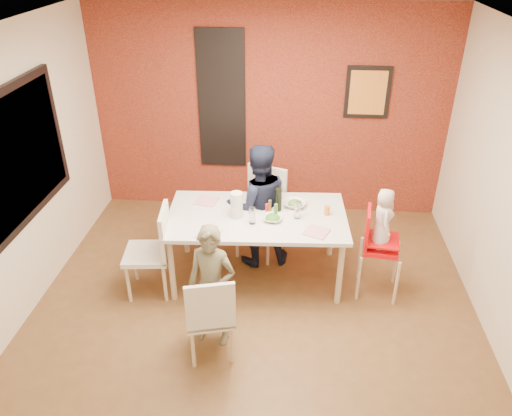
# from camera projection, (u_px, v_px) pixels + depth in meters

# --- Properties ---
(ground) EXTENTS (4.50, 4.50, 0.00)m
(ground) POSITION_uv_depth(u_px,v_px,m) (253.00, 313.00, 5.05)
(ground) COLOR brown
(ground) RESTS_ON ground
(ceiling) EXTENTS (4.50, 4.50, 0.02)m
(ceiling) POSITION_uv_depth(u_px,v_px,m) (253.00, 36.00, 3.72)
(ceiling) COLOR white
(ceiling) RESTS_ON wall_back
(wall_back) EXTENTS (4.50, 0.02, 2.70)m
(wall_back) POSITION_uv_depth(u_px,v_px,m) (269.00, 112.00, 6.34)
(wall_back) COLOR beige
(wall_back) RESTS_ON ground
(wall_front) EXTENTS (4.50, 0.02, 2.70)m
(wall_front) POSITION_uv_depth(u_px,v_px,m) (211.00, 410.00, 2.44)
(wall_front) COLOR beige
(wall_front) RESTS_ON ground
(wall_left) EXTENTS (0.02, 4.50, 2.70)m
(wall_left) POSITION_uv_depth(u_px,v_px,m) (8.00, 185.00, 4.56)
(wall_left) COLOR beige
(wall_left) RESTS_ON ground
(brick_accent_wall) EXTENTS (4.50, 0.02, 2.70)m
(brick_accent_wall) POSITION_uv_depth(u_px,v_px,m) (269.00, 113.00, 6.32)
(brick_accent_wall) COLOR maroon
(brick_accent_wall) RESTS_ON ground
(picture_window_frame) EXTENTS (0.05, 1.70, 1.30)m
(picture_window_frame) POSITION_uv_depth(u_px,v_px,m) (17.00, 156.00, 4.63)
(picture_window_frame) COLOR black
(picture_window_frame) RESTS_ON wall_left
(picture_window_pane) EXTENTS (0.02, 1.55, 1.15)m
(picture_window_pane) POSITION_uv_depth(u_px,v_px,m) (19.00, 156.00, 4.63)
(picture_window_pane) COLOR black
(picture_window_pane) RESTS_ON wall_left
(glassblock_strip) EXTENTS (0.55, 0.03, 1.70)m
(glassblock_strip) POSITION_uv_depth(u_px,v_px,m) (222.00, 101.00, 6.28)
(glassblock_strip) COLOR silver
(glassblock_strip) RESTS_ON wall_back
(glassblock_surround) EXTENTS (0.60, 0.03, 1.76)m
(glassblock_surround) POSITION_uv_depth(u_px,v_px,m) (222.00, 101.00, 6.28)
(glassblock_surround) COLOR black
(glassblock_surround) RESTS_ON wall_back
(art_print_frame) EXTENTS (0.54, 0.03, 0.64)m
(art_print_frame) POSITION_uv_depth(u_px,v_px,m) (368.00, 92.00, 6.07)
(art_print_frame) COLOR black
(art_print_frame) RESTS_ON wall_back
(art_print_canvas) EXTENTS (0.44, 0.01, 0.54)m
(art_print_canvas) POSITION_uv_depth(u_px,v_px,m) (368.00, 93.00, 6.05)
(art_print_canvas) COLOR gold
(art_print_canvas) RESTS_ON wall_back
(dining_table) EXTENTS (1.92, 1.14, 0.78)m
(dining_table) POSITION_uv_depth(u_px,v_px,m) (257.00, 221.00, 5.25)
(dining_table) COLOR silver
(dining_table) RESTS_ON ground
(chair_near) EXTENTS (0.51, 0.51, 0.90)m
(chair_near) POSITION_uv_depth(u_px,v_px,m) (210.00, 314.00, 4.29)
(chair_near) COLOR silver
(chair_near) RESTS_ON ground
(chair_far) EXTENTS (0.61, 0.61, 1.03)m
(chair_far) POSITION_uv_depth(u_px,v_px,m) (263.00, 206.00, 5.79)
(chair_far) COLOR silver
(chair_far) RESTS_ON ground
(chair_left) EXTENTS (0.50, 0.50, 0.98)m
(chair_left) POSITION_uv_depth(u_px,v_px,m) (155.00, 247.00, 5.11)
(chair_left) COLOR silver
(chair_left) RESTS_ON ground
(high_chair) EXTENTS (0.46, 0.46, 0.97)m
(high_chair) POSITION_uv_depth(u_px,v_px,m) (377.00, 244.00, 5.09)
(high_chair) COLOR red
(high_chair) RESTS_ON ground
(child_near) EXTENTS (0.49, 0.36, 1.22)m
(child_near) POSITION_uv_depth(u_px,v_px,m) (212.00, 287.00, 4.45)
(child_near) COLOR brown
(child_near) RESTS_ON ground
(child_far) EXTENTS (0.82, 0.70, 1.44)m
(child_far) POSITION_uv_depth(u_px,v_px,m) (258.00, 206.00, 5.50)
(child_far) COLOR black
(child_far) RESTS_ON ground
(toddler) EXTENTS (0.22, 0.32, 0.64)m
(toddler) POSITION_uv_depth(u_px,v_px,m) (383.00, 219.00, 4.93)
(toddler) COLOR beige
(toddler) RESTS_ON high_chair
(plate_near_left) EXTENTS (0.25, 0.25, 0.01)m
(plate_near_left) POSITION_uv_depth(u_px,v_px,m) (208.00, 234.00, 4.89)
(plate_near_left) COLOR white
(plate_near_left) RESTS_ON dining_table
(plate_far_mid) EXTENTS (0.25, 0.25, 0.01)m
(plate_far_mid) POSITION_uv_depth(u_px,v_px,m) (266.00, 199.00, 5.51)
(plate_far_mid) COLOR white
(plate_far_mid) RESTS_ON dining_table
(plate_near_right) EXTENTS (0.29, 0.29, 0.01)m
(plate_near_right) POSITION_uv_depth(u_px,v_px,m) (316.00, 232.00, 4.92)
(plate_near_right) COLOR white
(plate_near_right) RESTS_ON dining_table
(plate_far_left) EXTENTS (0.27, 0.27, 0.01)m
(plate_far_left) POSITION_uv_depth(u_px,v_px,m) (206.00, 201.00, 5.47)
(plate_far_left) COLOR white
(plate_far_left) RESTS_ON dining_table
(salad_bowl_a) EXTENTS (0.21, 0.21, 0.05)m
(salad_bowl_a) POSITION_uv_depth(u_px,v_px,m) (273.00, 218.00, 5.11)
(salad_bowl_a) COLOR white
(salad_bowl_a) RESTS_ON dining_table
(salad_bowl_b) EXTENTS (0.28, 0.28, 0.06)m
(salad_bowl_b) POSITION_uv_depth(u_px,v_px,m) (295.00, 204.00, 5.36)
(salad_bowl_b) COLOR silver
(salad_bowl_b) RESTS_ON dining_table
(wine_bottle) EXTENTS (0.07, 0.07, 0.26)m
(wine_bottle) POSITION_uv_depth(u_px,v_px,m) (279.00, 200.00, 5.24)
(wine_bottle) COLOR black
(wine_bottle) RESTS_ON dining_table
(wine_glass_a) EXTENTS (0.06, 0.06, 0.18)m
(wine_glass_a) POSITION_uv_depth(u_px,v_px,m) (252.00, 216.00, 5.02)
(wine_glass_a) COLOR silver
(wine_glass_a) RESTS_ON dining_table
(wine_glass_b) EXTENTS (0.07, 0.07, 0.19)m
(wine_glass_b) POSITION_uv_depth(u_px,v_px,m) (298.00, 210.00, 5.11)
(wine_glass_b) COLOR silver
(wine_glass_b) RESTS_ON dining_table
(paper_towel_roll) EXTENTS (0.12, 0.12, 0.28)m
(paper_towel_roll) POSITION_uv_depth(u_px,v_px,m) (237.00, 205.00, 5.11)
(paper_towel_roll) COLOR silver
(paper_towel_roll) RESTS_ON dining_table
(condiment_red) EXTENTS (0.03, 0.03, 0.13)m
(condiment_red) POSITION_uv_depth(u_px,v_px,m) (267.00, 209.00, 5.18)
(condiment_red) COLOR red
(condiment_red) RESTS_ON dining_table
(condiment_green) EXTENTS (0.04, 0.04, 0.15)m
(condiment_green) POSITION_uv_depth(u_px,v_px,m) (276.00, 210.00, 5.16)
(condiment_green) COLOR #3A7828
(condiment_green) RESTS_ON dining_table
(condiment_brown) EXTENTS (0.03, 0.03, 0.13)m
(condiment_brown) POSITION_uv_depth(u_px,v_px,m) (270.00, 206.00, 5.26)
(condiment_brown) COLOR brown
(condiment_brown) RESTS_ON dining_table
(sippy_cup) EXTENTS (0.06, 0.06, 0.10)m
(sippy_cup) POSITION_uv_depth(u_px,v_px,m) (327.00, 211.00, 5.19)
(sippy_cup) COLOR orange
(sippy_cup) RESTS_ON dining_table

